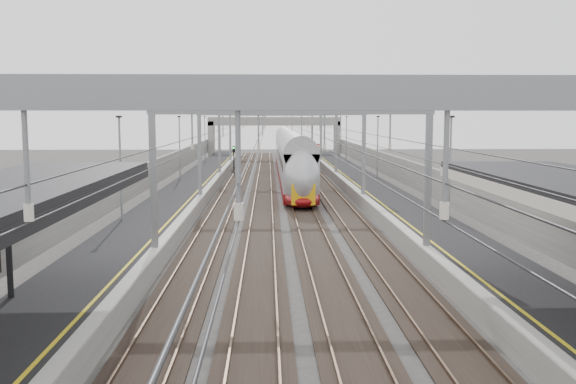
{
  "coord_description": "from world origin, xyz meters",
  "views": [
    {
      "loc": [
        -1.07,
        -7.18,
        7.02
      ],
      "look_at": [
        0.0,
        27.21,
        2.95
      ],
      "focal_mm": 40.0,
      "sensor_mm": 36.0,
      "label": 1
    }
  ],
  "objects": [
    {
      "name": "tracks",
      "position": [
        0.0,
        45.0,
        0.05
      ],
      "size": [
        11.4,
        140.0,
        0.2
      ],
      "color": "black",
      "rests_on": "ground"
    },
    {
      "name": "signal_red_near",
      "position": [
        3.2,
        73.62,
        2.42
      ],
      "size": [
        0.32,
        0.32,
        3.48
      ],
      "color": "black",
      "rests_on": "ground"
    },
    {
      "name": "overbridge",
      "position": [
        0.0,
        100.0,
        5.31
      ],
      "size": [
        22.0,
        2.2,
        6.9
      ],
      "color": "slate",
      "rests_on": "ground"
    },
    {
      "name": "overhead_line",
      "position": [
        0.0,
        51.62,
        6.14
      ],
      "size": [
        13.0,
        140.0,
        6.6
      ],
      "color": "gray",
      "rests_on": "platform_left"
    },
    {
      "name": "wall_right",
      "position": [
        11.2,
        45.0,
        1.6
      ],
      "size": [
        0.3,
        120.0,
        3.2
      ],
      "primitive_type": "cube",
      "color": "slate",
      "rests_on": "ground"
    },
    {
      "name": "platform_right",
      "position": [
        8.0,
        45.0,
        0.5
      ],
      "size": [
        4.0,
        120.0,
        1.0
      ],
      "primitive_type": "cube",
      "color": "black",
      "rests_on": "ground"
    },
    {
      "name": "platform_left",
      "position": [
        -8.0,
        45.0,
        0.5
      ],
      "size": [
        4.0,
        120.0,
        1.0
      ],
      "primitive_type": "cube",
      "color": "black",
      "rests_on": "ground"
    },
    {
      "name": "signal_red_far",
      "position": [
        5.4,
        75.41,
        2.42
      ],
      "size": [
        0.32,
        0.32,
        3.48
      ],
      "color": "black",
      "rests_on": "ground"
    },
    {
      "name": "train",
      "position": [
        1.5,
        62.95,
        2.16
      ],
      "size": [
        2.8,
        51.01,
        4.42
      ],
      "color": "maroon",
      "rests_on": "ground"
    },
    {
      "name": "signal_green",
      "position": [
        -5.2,
        70.12,
        2.42
      ],
      "size": [
        0.32,
        0.32,
        3.48
      ],
      "color": "black",
      "rests_on": "ground"
    },
    {
      "name": "wall_left",
      "position": [
        -11.2,
        45.0,
        1.6
      ],
      "size": [
        0.3,
        120.0,
        3.2
      ],
      "primitive_type": "cube",
      "color": "slate",
      "rests_on": "ground"
    }
  ]
}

